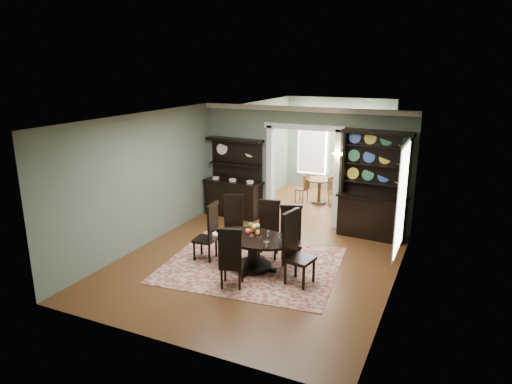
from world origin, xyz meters
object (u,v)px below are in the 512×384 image
sideboard (234,189)px  dining_table (253,247)px  parlor_table (319,187)px  welsh_dresser (373,199)px

sideboard → dining_table: bearing=-52.8°
dining_table → sideboard: 3.47m
dining_table → sideboard: size_ratio=0.84×
sideboard → parlor_table: bearing=52.7°
dining_table → welsh_dresser: bearing=60.9°
dining_table → parlor_table: parlor_table is taller
welsh_dresser → parlor_table: 2.88m
parlor_table → sideboard: bearing=-131.0°
sideboard → welsh_dresser: (3.72, -0.03, 0.18)m
dining_table → welsh_dresser: welsh_dresser is taller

